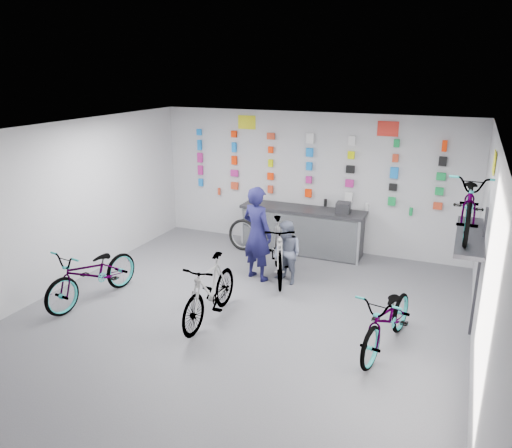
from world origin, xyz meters
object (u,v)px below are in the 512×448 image
at_px(bike_service, 278,250).
at_px(customer, 287,253).
at_px(counter, 302,231).
at_px(bike_right, 388,319).
at_px(bike_center, 210,290).
at_px(clerk, 257,234).
at_px(bike_left, 93,273).

xyz_separation_m(bike_service, customer, (0.23, -0.14, 0.03)).
height_order(counter, bike_right, counter).
bearing_deg(bike_center, counter, 83.21).
height_order(bike_service, clerk, clerk).
height_order(bike_center, customer, customer).
relative_size(counter, bike_center, 1.54).
bearing_deg(bike_service, customer, -54.46).
distance_m(bike_left, bike_right, 4.95).
relative_size(counter, customer, 2.25).
height_order(counter, bike_center, bike_center).
relative_size(bike_service, customer, 1.59).
distance_m(counter, bike_center, 3.55).
xyz_separation_m(bike_left, bike_service, (2.59, 2.17, 0.07)).
bearing_deg(bike_right, bike_center, -164.32).
bearing_deg(counter, clerk, -101.42).
xyz_separation_m(counter, bike_center, (-0.38, -3.53, 0.04)).
bearing_deg(customer, bike_left, -118.39).
bearing_deg(customer, clerk, -151.26).
relative_size(bike_center, customer, 1.46).
bearing_deg(bike_center, clerk, 88.15).
xyz_separation_m(bike_service, clerk, (-0.36, -0.17, 0.33)).
height_order(bike_left, clerk, clerk).
bearing_deg(bike_center, customer, 70.68).
xyz_separation_m(counter, clerk, (-0.34, -1.69, 0.42)).
distance_m(bike_service, customer, 0.27).
relative_size(clerk, customer, 1.51).
height_order(bike_left, customer, customer).
bearing_deg(bike_right, counter, 136.40).
xyz_separation_m(bike_left, customer, (2.82, 2.03, 0.09)).
bearing_deg(bike_right, customer, 153.01).
relative_size(counter, bike_left, 1.40).
height_order(counter, bike_service, bike_service).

